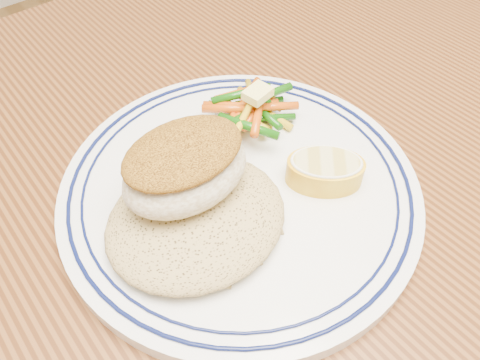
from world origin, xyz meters
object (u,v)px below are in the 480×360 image
Objects in this scene: vegetable_pile at (250,110)px; lemon_wedge at (325,170)px; rice_pilaf at (196,216)px; fish_fillet at (185,167)px; plate at (240,188)px; dining_table at (270,288)px.

vegetable_pile is 0.09m from lemon_wedge.
lemon_wedge is (0.11, -0.03, 0.00)m from rice_pilaf.
rice_pilaf is 0.04m from fish_fillet.
vegetable_pile is (0.11, 0.07, 0.00)m from rice_pilaf.
vegetable_pile reaches higher than rice_pilaf.
lemon_wedge is at bearing -14.70° from rice_pilaf.
fish_fillet is 0.11m from lemon_wedge.
fish_fillet is at bearing 154.34° from lemon_wedge.
rice_pilaf is (-0.05, -0.01, 0.02)m from plate.
plate is 0.07m from fish_fillet.
rice_pilaf is at bearing 148.40° from dining_table.
vegetable_pile is 1.31× the size of lemon_wedge.
fish_fillet is 0.93× the size of vegetable_pile.
dining_table is 5.12× the size of plate.
plate is at bearing 143.83° from lemon_wedge.
dining_table is 18.61× the size of lemon_wedge.
fish_fillet is at bearing 170.35° from plate.
lemon_wedge reaches higher than dining_table.
plate is 0.08m from vegetable_pile.
plate is 0.06m from rice_pilaf.
vegetable_pile is (0.10, 0.05, -0.03)m from fish_fillet.
rice_pilaf is 0.11m from lemon_wedge.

